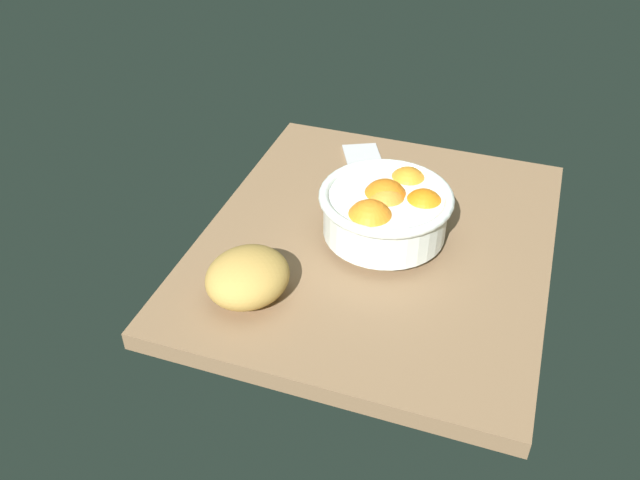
# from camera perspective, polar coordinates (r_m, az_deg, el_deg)

# --- Properties ---
(ground_plane) EXTENTS (0.66, 0.56, 0.03)m
(ground_plane) POSITION_cam_1_polar(r_m,az_deg,el_deg) (1.13, 4.73, -0.44)
(ground_plane) COLOR #846546
(fruit_bowl) EXTENTS (0.21, 0.21, 0.11)m
(fruit_bowl) POSITION_cam_1_polar(r_m,az_deg,el_deg) (1.09, 5.71, 2.61)
(fruit_bowl) COLOR white
(fruit_bowl) RESTS_ON ground
(bread_loaf) EXTENTS (0.16, 0.15, 0.07)m
(bread_loaf) POSITION_cam_1_polar(r_m,az_deg,el_deg) (1.00, -6.10, -3.10)
(bread_loaf) COLOR #BB9144
(bread_loaf) RESTS_ON ground
(napkin_folded) EXTENTS (0.14, 0.11, 0.01)m
(napkin_folded) POSITION_cam_1_polar(r_m,az_deg,el_deg) (1.32, 3.71, 6.80)
(napkin_folded) COLOR #BCBEC0
(napkin_folded) RESTS_ON ground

